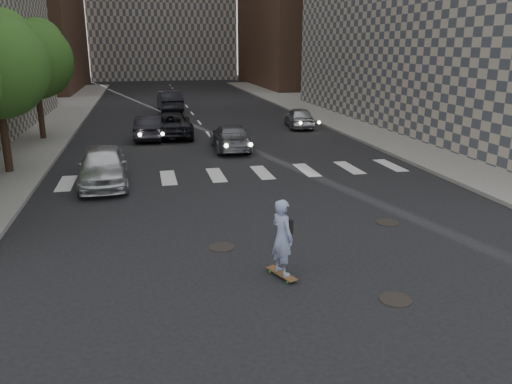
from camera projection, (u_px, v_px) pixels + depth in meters
ground at (306, 258)px, 12.82m from camera, size 160.00×160.00×0.00m
sidewalk_right at (415, 123)px, 34.57m from camera, size 13.00×80.00×0.15m
tree_c at (35, 57)px, 27.40m from camera, size 4.20×4.20×6.60m
manhole_a at (395, 299)px, 10.73m from camera, size 0.70×0.70×0.02m
manhole_b at (222, 247)px, 13.52m from camera, size 0.70×0.70×0.02m
manhole_c at (387, 222)px, 15.39m from camera, size 0.70×0.70×0.02m
skateboarder at (282, 237)px, 11.51m from camera, size 0.65×0.99×1.92m
silver_sedan at (103, 166)px, 19.33m from camera, size 2.02×4.61×1.55m
traffic_car_a at (150, 127)px, 28.88m from camera, size 1.94×4.36×1.39m
traffic_car_b at (231, 137)px, 26.00m from camera, size 2.02×4.58×1.31m
traffic_car_c at (171, 124)px, 29.68m from camera, size 2.54×5.30×1.46m
traffic_car_d at (299, 117)px, 32.88m from camera, size 2.10×4.13×1.35m
traffic_car_e at (170, 101)px, 41.15m from camera, size 1.99×5.08×1.65m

